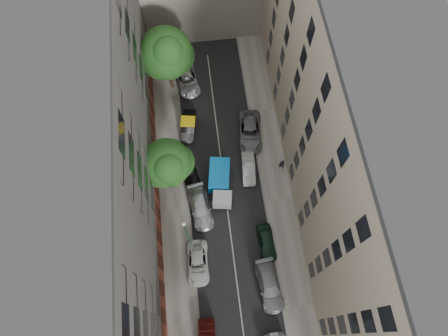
{
  "coord_description": "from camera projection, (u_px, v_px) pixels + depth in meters",
  "views": [
    {
      "loc": [
        -1.86,
        -12.96,
        40.21
      ],
      "look_at": [
        -0.1,
        1.68,
        6.0
      ],
      "focal_mm": 32.0,
      "sensor_mm": 36.0,
      "label": 1
    }
  ],
  "objects": [
    {
      "name": "car_left_3",
      "position": [
        200.0,
        208.0,
        41.23
      ],
      "size": [
        2.68,
        5.22,
        1.45
      ],
      "primitive_type": "imported",
      "rotation": [
        0.0,
        0.0,
        0.13
      ],
      "color": "#BABABF",
      "rests_on": "ground"
    },
    {
      "name": "car_left_5",
      "position": [
        189.0,
        126.0,
        45.1
      ],
      "size": [
        2.11,
        4.3,
        1.36
      ],
      "primitive_type": "imported",
      "rotation": [
        0.0,
        0.0,
        -0.17
      ],
      "color": "black",
      "rests_on": "ground"
    },
    {
      "name": "road_surface",
      "position": [
        227.0,
        205.0,
        42.1
      ],
      "size": [
        8.0,
        44.0,
        0.02
      ],
      "primitive_type": "cube",
      "color": "black",
      "rests_on": "ground"
    },
    {
      "name": "car_left_4",
      "position": [
        189.0,
        169.0,
        42.98
      ],
      "size": [
        2.25,
        4.29,
        1.39
      ],
      "primitive_type": "imported",
      "rotation": [
        0.0,
        0.0,
        0.15
      ],
      "color": "black",
      "rests_on": "ground"
    },
    {
      "name": "building_right",
      "position": [
        358.0,
        153.0,
        33.45
      ],
      "size": [
        8.0,
        44.0,
        20.0
      ],
      "primitive_type": "cube",
      "color": "#B9A790",
      "rests_on": "ground"
    },
    {
      "name": "tree_mid",
      "position": [
        168.0,
        165.0,
        38.31
      ],
      "size": [
        5.13,
        4.83,
        7.66
      ],
      "color": "#382619",
      "rests_on": "sidewalk_left"
    },
    {
      "name": "pedestrian",
      "position": [
        282.0,
        164.0,
        42.87
      ],
      "size": [
        0.73,
        0.59,
        1.72
      ],
      "primitive_type": "imported",
      "rotation": [
        0.0,
        0.0,
        2.8
      ],
      "color": "black",
      "rests_on": "sidewalk_right"
    },
    {
      "name": "lamp_post",
      "position": [
        186.0,
        232.0,
        36.43
      ],
      "size": [
        0.36,
        0.36,
        7.08
      ],
      "color": "#1A5C2F",
      "rests_on": "sidewalk_left"
    },
    {
      "name": "car_right_3",
      "position": [
        248.0,
        168.0,
        43.07
      ],
      "size": [
        1.65,
        3.98,
        1.28
      ],
      "primitive_type": "imported",
      "rotation": [
        0.0,
        0.0,
        -0.08
      ],
      "color": "silver",
      "rests_on": "ground"
    },
    {
      "name": "ground",
      "position": [
        227.0,
        205.0,
        42.11
      ],
      "size": [
        120.0,
        120.0,
        0.0
      ],
      "primitive_type": "plane",
      "color": "#4C4C49",
      "rests_on": "ground"
    },
    {
      "name": "car_left_2",
      "position": [
        198.0,
        263.0,
        39.08
      ],
      "size": [
        2.3,
        4.65,
        1.27
      ],
      "primitive_type": "imported",
      "rotation": [
        0.0,
        0.0,
        -0.04
      ],
      "color": "silver",
      "rests_on": "ground"
    },
    {
      "name": "tarp_truck",
      "position": [
        220.0,
        183.0,
        41.7
      ],
      "size": [
        2.81,
        5.43,
        2.38
      ],
      "rotation": [
        0.0,
        0.0,
        -0.16
      ],
      "color": "black",
      "rests_on": "ground"
    },
    {
      "name": "building_left",
      "position": [
        93.0,
        182.0,
        32.4
      ],
      "size": [
        8.0,
        44.0,
        20.0
      ],
      "primitive_type": "cube",
      "color": "#4F4C4A",
      "rests_on": "ground"
    },
    {
      "name": "sidewalk_right",
      "position": [
        278.0,
        199.0,
        42.3
      ],
      "size": [
        3.0,
        44.0,
        0.15
      ],
      "primitive_type": "cube",
      "color": "gray",
      "rests_on": "ground"
    },
    {
      "name": "car_right_1",
      "position": [
        270.0,
        286.0,
        38.11
      ],
      "size": [
        2.48,
        5.26,
        1.48
      ],
      "primitive_type": "imported",
      "rotation": [
        0.0,
        0.0,
        0.08
      ],
      "color": "gray",
      "rests_on": "ground"
    },
    {
      "name": "car_right_4",
      "position": [
        250.0,
        132.0,
        44.73
      ],
      "size": [
        3.06,
        5.66,
        1.51
      ],
      "primitive_type": "imported",
      "rotation": [
        0.0,
        0.0,
        -0.11
      ],
      "color": "slate",
      "rests_on": "ground"
    },
    {
      "name": "car_right_2",
      "position": [
        267.0,
        242.0,
        39.86
      ],
      "size": [
        1.66,
        3.91,
        1.32
      ],
      "primitive_type": "imported",
      "rotation": [
        0.0,
        0.0,
        0.03
      ],
      "color": "black",
      "rests_on": "ground"
    },
    {
      "name": "car_left_6",
      "position": [
        187.0,
        79.0,
        47.56
      ],
      "size": [
        3.13,
        5.5,
        1.45
      ],
      "primitive_type": "imported",
      "rotation": [
        0.0,
        0.0,
        0.15
      ],
      "color": "silver",
      "rests_on": "ground"
    },
    {
      "name": "tree_far",
      "position": [
        167.0,
        55.0,
        42.4
      ],
      "size": [
        5.89,
        5.7,
        9.02
      ],
      "color": "#382619",
      "rests_on": "sidewalk_left"
    },
    {
      "name": "sidewalk_left",
      "position": [
        175.0,
        211.0,
        41.78
      ],
      "size": [
        3.0,
        44.0,
        0.15
      ],
      "primitive_type": "cube",
      "color": "gray",
      "rests_on": "ground"
    }
  ]
}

